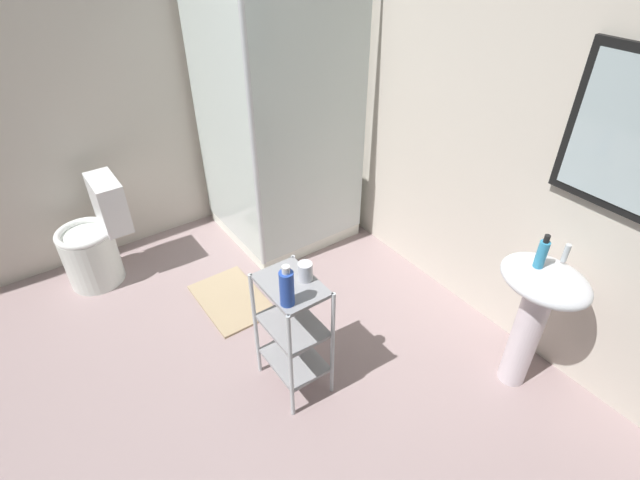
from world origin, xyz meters
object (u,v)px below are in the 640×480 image
at_px(hand_soap_bottle, 542,253).
at_px(toilet, 95,242).
at_px(shampoo_bottle_blue, 287,287).
at_px(rinse_cup, 305,272).
at_px(bath_mat, 232,299).
at_px(shower_stall, 277,186).
at_px(pedestal_sink, 536,304).
at_px(storage_cart, 293,327).

bearing_deg(hand_soap_bottle, toilet, -143.82).
bearing_deg(shampoo_bottle_blue, toilet, -162.34).
relative_size(rinse_cup, bath_mat, 0.17).
relative_size(shower_stall, rinse_cup, 20.12).
height_order(shampoo_bottle_blue, rinse_cup, shampoo_bottle_blue).
height_order(hand_soap_bottle, bath_mat, hand_soap_bottle).
height_order(pedestal_sink, toilet, pedestal_sink).
bearing_deg(storage_cart, shower_stall, 151.79).
height_order(storage_cart, bath_mat, storage_cart).
bearing_deg(rinse_cup, bath_mat, -175.13).
height_order(hand_soap_bottle, shampoo_bottle_blue, hand_soap_bottle).
relative_size(shower_stall, storage_cart, 2.70).
bearing_deg(shower_stall, shampoo_bottle_blue, -29.11).
bearing_deg(shower_stall, storage_cart, -28.21).
bearing_deg(bath_mat, shampoo_bottle_blue, -5.73).
relative_size(shower_stall, bath_mat, 3.33).
height_order(hand_soap_bottle, rinse_cup, hand_soap_bottle).
bearing_deg(storage_cart, toilet, -158.46).
relative_size(shower_stall, toilet, 2.63).
xyz_separation_m(storage_cart, bath_mat, (-0.82, 0.01, -0.43)).
distance_m(shower_stall, toilet, 1.36).
distance_m(pedestal_sink, shampoo_bottle_blue, 1.31).
bearing_deg(bath_mat, pedestal_sink, 34.00).
xyz_separation_m(shower_stall, rinse_cup, (1.31, -0.62, 0.33)).
bearing_deg(shower_stall, hand_soap_bottle, 9.43).
height_order(pedestal_sink, hand_soap_bottle, hand_soap_bottle).
bearing_deg(storage_cart, pedestal_sink, 55.63).
distance_m(pedestal_sink, bath_mat, 1.94).
height_order(shower_stall, storage_cart, shower_stall).
height_order(storage_cart, hand_soap_bottle, hand_soap_bottle).
bearing_deg(bath_mat, toilet, -140.48).
distance_m(shampoo_bottle_blue, bath_mat, 1.25).
bearing_deg(toilet, storage_cart, 21.54).
xyz_separation_m(shampoo_bottle_blue, bath_mat, (-0.93, 0.09, -0.83)).
bearing_deg(bath_mat, rinse_cup, 4.87).
distance_m(pedestal_sink, storage_cart, 1.27).
bearing_deg(toilet, shampoo_bottle_blue, 17.66).
bearing_deg(rinse_cup, hand_soap_bottle, 55.42).
distance_m(storage_cart, hand_soap_bottle, 1.30).
relative_size(hand_soap_bottle, rinse_cup, 1.87).
height_order(toilet, shampoo_bottle_blue, shampoo_bottle_blue).
xyz_separation_m(toilet, shampoo_bottle_blue, (1.70, 0.54, 0.52)).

